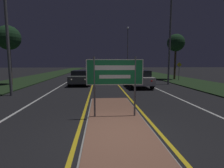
% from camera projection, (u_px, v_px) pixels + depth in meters
% --- Properties ---
extents(ground_plane, '(160.00, 160.00, 0.00)m').
position_uv_depth(ground_plane, '(120.00, 137.00, 5.07)').
color(ground_plane, black).
extents(median_island, '(2.12, 7.08, 0.10)m').
position_uv_depth(median_island, '(115.00, 117.00, 6.74)').
color(median_island, '#999993').
rests_on(median_island, ground_plane).
extents(verge_left, '(5.00, 100.00, 0.08)m').
position_uv_depth(verge_left, '(35.00, 78.00, 24.19)').
color(verge_left, '#1E3319').
rests_on(verge_left, ground_plane).
extents(verge_right, '(5.00, 100.00, 0.08)m').
position_uv_depth(verge_right, '(168.00, 77.00, 25.56)').
color(verge_right, '#1E3319').
rests_on(verge_right, ground_plane).
extents(centre_line_yellow_left, '(0.12, 70.00, 0.01)m').
position_uv_depth(centre_line_yellow_left, '(95.00, 76.00, 29.74)').
color(centre_line_yellow_left, gold).
rests_on(centre_line_yellow_left, ground_plane).
extents(centre_line_yellow_right, '(0.12, 70.00, 0.01)m').
position_uv_depth(centre_line_yellow_right, '(110.00, 75.00, 29.92)').
color(centre_line_yellow_right, gold).
rests_on(centre_line_yellow_right, ground_plane).
extents(lane_line_white_left, '(0.12, 70.00, 0.01)m').
position_uv_depth(lane_line_white_left, '(78.00, 76.00, 29.52)').
color(lane_line_white_left, silver).
rests_on(lane_line_white_left, ground_plane).
extents(lane_line_white_right, '(0.12, 70.00, 0.01)m').
position_uv_depth(lane_line_white_right, '(127.00, 75.00, 30.13)').
color(lane_line_white_right, silver).
rests_on(lane_line_white_right, ground_plane).
extents(edge_line_white_left, '(0.10, 70.00, 0.01)m').
position_uv_depth(edge_line_white_left, '(60.00, 76.00, 29.31)').
color(edge_line_white_left, silver).
rests_on(edge_line_white_left, ground_plane).
extents(edge_line_white_right, '(0.10, 70.00, 0.01)m').
position_uv_depth(edge_line_white_right, '(144.00, 75.00, 30.35)').
color(edge_line_white_right, silver).
rests_on(edge_line_white_right, ground_plane).
extents(highway_sign, '(2.14, 0.07, 2.27)m').
position_uv_depth(highway_sign, '(115.00, 75.00, 6.53)').
color(highway_sign, '#56565B').
rests_on(highway_sign, median_island).
extents(streetlight_left_near, '(0.49, 0.49, 9.64)m').
position_uv_depth(streetlight_left_near, '(5.00, 1.00, 10.77)').
color(streetlight_left_near, '#56565B').
rests_on(streetlight_left_near, ground_plane).
extents(streetlight_right_near, '(0.56, 0.56, 9.84)m').
position_uv_depth(streetlight_right_near, '(171.00, 18.00, 16.68)').
color(streetlight_right_near, '#56565B').
rests_on(streetlight_right_near, ground_plane).
extents(streetlight_right_far, '(0.46, 0.46, 10.51)m').
position_uv_depth(streetlight_right_far, '(128.00, 45.00, 41.25)').
color(streetlight_right_far, '#56565B').
rests_on(streetlight_right_far, ground_plane).
extents(car_receding_0, '(1.90, 4.27, 1.49)m').
position_uv_depth(car_receding_0, '(139.00, 78.00, 15.36)').
color(car_receding_0, silver).
rests_on(car_receding_0, ground_plane).
extents(car_receding_1, '(1.84, 4.72, 1.36)m').
position_uv_depth(car_receding_1, '(122.00, 72.00, 26.61)').
color(car_receding_1, '#4C514C').
rests_on(car_receding_1, ground_plane).
extents(car_receding_2, '(1.85, 4.76, 1.56)m').
position_uv_depth(car_receding_2, '(115.00, 69.00, 37.80)').
color(car_receding_2, maroon).
rests_on(car_receding_2, ground_plane).
extents(car_receding_3, '(1.87, 4.12, 1.40)m').
position_uv_depth(car_receding_3, '(122.00, 68.00, 51.12)').
color(car_receding_3, silver).
rests_on(car_receding_3, ground_plane).
extents(car_approaching_0, '(2.01, 4.50, 1.39)m').
position_uv_depth(car_approaching_0, '(81.00, 77.00, 17.25)').
color(car_approaching_0, '#4C514C').
rests_on(car_approaching_0, ground_plane).
extents(warning_sign, '(0.60, 0.06, 2.14)m').
position_uv_depth(warning_sign, '(179.00, 69.00, 20.61)').
color(warning_sign, '#56565B').
rests_on(warning_sign, verge_right).
extents(roadside_palm_left, '(2.22, 2.22, 5.50)m').
position_uv_depth(roadside_palm_left, '(8.00, 38.00, 16.22)').
color(roadside_palm_left, '#4C3823').
rests_on(roadside_palm_left, verge_left).
extents(roadside_palm_right, '(2.14, 2.14, 5.63)m').
position_uv_depth(roadside_palm_right, '(176.00, 43.00, 21.67)').
color(roadside_palm_right, '#4C3823').
rests_on(roadside_palm_right, verge_right).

